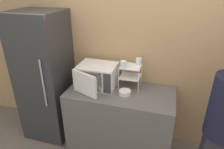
{
  "coord_description": "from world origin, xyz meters",
  "views": [
    {
      "loc": [
        0.54,
        -1.88,
        2.28
      ],
      "look_at": [
        -0.13,
        0.38,
        1.15
      ],
      "focal_mm": 32.0,
      "sensor_mm": 36.0,
      "label": 1
    }
  ],
  "objects_px": {
    "dish_rack": "(130,72)",
    "microwave": "(97,76)",
    "glass_front_left": "(123,64)",
    "bowl": "(125,93)",
    "glass_back_right": "(139,61)",
    "refrigerator": "(45,78)"
  },
  "relations": [
    {
      "from": "refrigerator",
      "to": "dish_rack",
      "type": "bearing_deg",
      "value": 6.65
    },
    {
      "from": "dish_rack",
      "to": "glass_back_right",
      "type": "height_order",
      "value": "glass_back_right"
    },
    {
      "from": "glass_front_left",
      "to": "bowl",
      "type": "xyz_separation_m",
      "value": [
        0.06,
        -0.15,
        -0.33
      ]
    },
    {
      "from": "microwave",
      "to": "bowl",
      "type": "height_order",
      "value": "microwave"
    },
    {
      "from": "glass_front_left",
      "to": "glass_back_right",
      "type": "bearing_deg",
      "value": 42.2
    },
    {
      "from": "refrigerator",
      "to": "bowl",
      "type": "bearing_deg",
      "value": -3.92
    },
    {
      "from": "glass_back_right",
      "to": "dish_rack",
      "type": "bearing_deg",
      "value": -137.61
    },
    {
      "from": "glass_back_right",
      "to": "refrigerator",
      "type": "xyz_separation_m",
      "value": [
        -1.34,
        -0.23,
        -0.33
      ]
    },
    {
      "from": "microwave",
      "to": "glass_front_left",
      "type": "height_order",
      "value": "glass_front_left"
    },
    {
      "from": "dish_rack",
      "to": "bowl",
      "type": "xyz_separation_m",
      "value": [
        -0.02,
        -0.23,
        -0.2
      ]
    },
    {
      "from": "dish_rack",
      "to": "glass_back_right",
      "type": "bearing_deg",
      "value": 42.39
    },
    {
      "from": "dish_rack",
      "to": "glass_back_right",
      "type": "relative_size",
      "value": 3.44
    },
    {
      "from": "bowl",
      "to": "refrigerator",
      "type": "relative_size",
      "value": 0.08
    },
    {
      "from": "microwave",
      "to": "glass_front_left",
      "type": "bearing_deg",
      "value": 5.54
    },
    {
      "from": "dish_rack",
      "to": "glass_front_left",
      "type": "height_order",
      "value": "glass_front_left"
    },
    {
      "from": "microwave",
      "to": "dish_rack",
      "type": "height_order",
      "value": "microwave"
    },
    {
      "from": "refrigerator",
      "to": "microwave",
      "type": "bearing_deg",
      "value": 2.54
    },
    {
      "from": "microwave",
      "to": "refrigerator",
      "type": "bearing_deg",
      "value": -177.46
    },
    {
      "from": "dish_rack",
      "to": "microwave",
      "type": "bearing_deg",
      "value": -166.01
    },
    {
      "from": "glass_front_left",
      "to": "glass_back_right",
      "type": "distance_m",
      "value": 0.23
    },
    {
      "from": "glass_front_left",
      "to": "glass_back_right",
      "type": "relative_size",
      "value": 1.0
    },
    {
      "from": "glass_back_right",
      "to": "refrigerator",
      "type": "bearing_deg",
      "value": -170.32
    }
  ]
}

